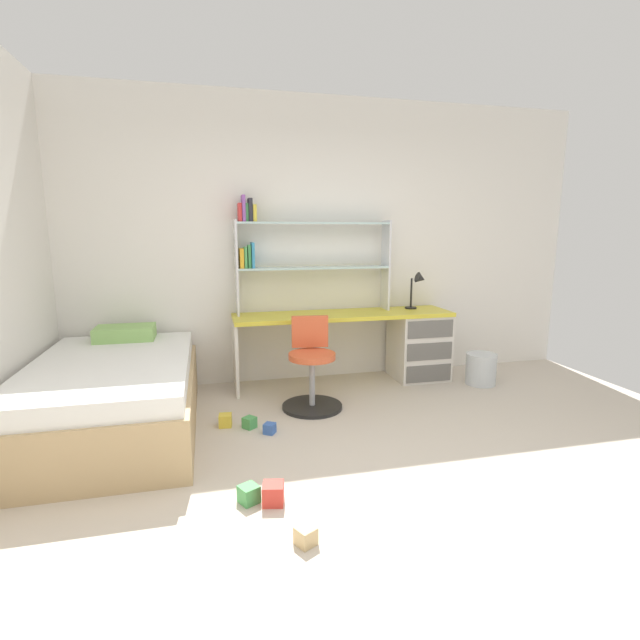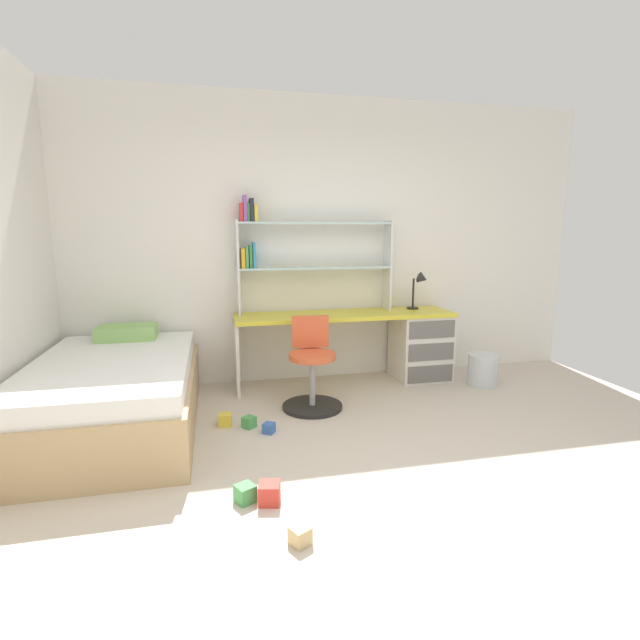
{
  "view_description": "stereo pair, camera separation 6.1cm",
  "coord_description": "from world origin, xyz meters",
  "px_view_note": "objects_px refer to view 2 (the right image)",
  "views": [
    {
      "loc": [
        -1.04,
        -2.2,
        1.5
      ],
      "look_at": [
        -0.16,
        1.45,
        0.8
      ],
      "focal_mm": 26.36,
      "sensor_mm": 36.0,
      "label": 1
    },
    {
      "loc": [
        -0.98,
        -2.22,
        1.5
      ],
      "look_at": [
        -0.16,
        1.45,
        0.8
      ],
      "focal_mm": 26.36,
      "sensor_mm": 36.0,
      "label": 2
    }
  ],
  "objects_px": {
    "swivel_chair": "(312,373)",
    "toy_block_yellow_2": "(225,420)",
    "waste_bin": "(483,370)",
    "toy_block_green_4": "(249,422)",
    "desk": "(400,341)",
    "toy_block_green_5": "(245,493)",
    "toy_block_blue_0": "(269,428)",
    "toy_block_natural_3": "(300,536)",
    "desk_lamp": "(420,285)",
    "toy_block_red_1": "(269,493)",
    "bookshelf_hutch": "(297,247)",
    "bed_platform": "(114,394)"
  },
  "relations": [
    {
      "from": "waste_bin",
      "to": "toy_block_blue_0",
      "type": "relative_size",
      "value": 3.95
    },
    {
      "from": "toy_block_red_1",
      "to": "toy_block_natural_3",
      "type": "xyz_separation_m",
      "value": [
        0.1,
        -0.39,
        -0.01
      ]
    },
    {
      "from": "bookshelf_hutch",
      "to": "swivel_chair",
      "type": "height_order",
      "value": "bookshelf_hutch"
    },
    {
      "from": "bed_platform",
      "to": "toy_block_natural_3",
      "type": "relative_size",
      "value": 21.84
    },
    {
      "from": "swivel_chair",
      "to": "toy_block_yellow_2",
      "type": "relative_size",
      "value": 8.0
    },
    {
      "from": "waste_bin",
      "to": "swivel_chair",
      "type": "bearing_deg",
      "value": -173.04
    },
    {
      "from": "waste_bin",
      "to": "toy_block_natural_3",
      "type": "bearing_deg",
      "value": -137.9
    },
    {
      "from": "toy_block_green_5",
      "to": "swivel_chair",
      "type": "bearing_deg",
      "value": 63.74
    },
    {
      "from": "desk",
      "to": "toy_block_green_5",
      "type": "xyz_separation_m",
      "value": [
        -1.7,
        -1.93,
        -0.36
      ]
    },
    {
      "from": "waste_bin",
      "to": "toy_block_green_4",
      "type": "relative_size",
      "value": 3.57
    },
    {
      "from": "swivel_chair",
      "to": "toy_block_yellow_2",
      "type": "distance_m",
      "value": 0.83
    },
    {
      "from": "bed_platform",
      "to": "waste_bin",
      "type": "bearing_deg",
      "value": 5.76
    },
    {
      "from": "waste_bin",
      "to": "toy_block_red_1",
      "type": "bearing_deg",
      "value": -145.19
    },
    {
      "from": "desk",
      "to": "toy_block_green_5",
      "type": "distance_m",
      "value": 2.6
    },
    {
      "from": "toy_block_blue_0",
      "to": "toy_block_yellow_2",
      "type": "bearing_deg",
      "value": 146.04
    },
    {
      "from": "desk",
      "to": "bed_platform",
      "type": "distance_m",
      "value": 2.7
    },
    {
      "from": "desk_lamp",
      "to": "toy_block_red_1",
      "type": "height_order",
      "value": "desk_lamp"
    },
    {
      "from": "swivel_chair",
      "to": "toy_block_green_4",
      "type": "relative_size",
      "value": 8.99
    },
    {
      "from": "desk",
      "to": "toy_block_blue_0",
      "type": "xyz_separation_m",
      "value": [
        -1.47,
        -1.04,
        -0.37
      ]
    },
    {
      "from": "toy_block_green_5",
      "to": "toy_block_blue_0",
      "type": "bearing_deg",
      "value": 75.16
    },
    {
      "from": "desk",
      "to": "swivel_chair",
      "type": "relative_size",
      "value": 2.77
    },
    {
      "from": "toy_block_green_5",
      "to": "toy_block_natural_3",
      "type": "bearing_deg",
      "value": -61.2
    },
    {
      "from": "bookshelf_hutch",
      "to": "toy_block_green_4",
      "type": "distance_m",
      "value": 1.77
    },
    {
      "from": "bookshelf_hutch",
      "to": "bed_platform",
      "type": "xyz_separation_m",
      "value": [
        -1.57,
        -0.84,
        -1.08
      ]
    },
    {
      "from": "desk",
      "to": "swivel_chair",
      "type": "height_order",
      "value": "swivel_chair"
    },
    {
      "from": "desk_lamp",
      "to": "toy_block_green_4",
      "type": "bearing_deg",
      "value": -152.44
    },
    {
      "from": "bookshelf_hutch",
      "to": "toy_block_green_5",
      "type": "xyz_separation_m",
      "value": [
        -0.67,
        -2.07,
        -1.3
      ]
    },
    {
      "from": "bookshelf_hutch",
      "to": "toy_block_natural_3",
      "type": "height_order",
      "value": "bookshelf_hutch"
    },
    {
      "from": "bookshelf_hutch",
      "to": "toy_block_red_1",
      "type": "bearing_deg",
      "value": -104.22
    },
    {
      "from": "bookshelf_hutch",
      "to": "toy_block_green_4",
      "type": "height_order",
      "value": "bookshelf_hutch"
    },
    {
      "from": "bed_platform",
      "to": "toy_block_green_5",
      "type": "distance_m",
      "value": 1.55
    },
    {
      "from": "bookshelf_hutch",
      "to": "bed_platform",
      "type": "height_order",
      "value": "bookshelf_hutch"
    },
    {
      "from": "desk_lamp",
      "to": "toy_block_yellow_2",
      "type": "relative_size",
      "value": 3.93
    },
    {
      "from": "bed_platform",
      "to": "toy_block_blue_0",
      "type": "xyz_separation_m",
      "value": [
        1.14,
        -0.34,
        -0.24
      ]
    },
    {
      "from": "toy_block_blue_0",
      "to": "bookshelf_hutch",
      "type": "bearing_deg",
      "value": 69.9
    },
    {
      "from": "toy_block_blue_0",
      "to": "toy_block_natural_3",
      "type": "bearing_deg",
      "value": -89.97
    },
    {
      "from": "desk",
      "to": "toy_block_blue_0",
      "type": "height_order",
      "value": "desk"
    },
    {
      "from": "toy_block_yellow_2",
      "to": "bed_platform",
      "type": "bearing_deg",
      "value": 171.3
    },
    {
      "from": "desk",
      "to": "swivel_chair",
      "type": "bearing_deg",
      "value": -151.07
    },
    {
      "from": "toy_block_green_5",
      "to": "toy_block_red_1",
      "type": "bearing_deg",
      "value": -17.61
    },
    {
      "from": "desk_lamp",
      "to": "swivel_chair",
      "type": "relative_size",
      "value": 0.49
    },
    {
      "from": "desk",
      "to": "desk_lamp",
      "type": "height_order",
      "value": "desk_lamp"
    },
    {
      "from": "toy_block_green_4",
      "to": "waste_bin",
      "type": "bearing_deg",
      "value": 12.95
    },
    {
      "from": "toy_block_blue_0",
      "to": "toy_block_green_5",
      "type": "relative_size",
      "value": 0.79
    },
    {
      "from": "bookshelf_hutch",
      "to": "swivel_chair",
      "type": "relative_size",
      "value": 1.95
    },
    {
      "from": "toy_block_green_4",
      "to": "toy_block_red_1",
      "type": "bearing_deg",
      "value": -88.15
    },
    {
      "from": "bookshelf_hutch",
      "to": "swivel_chair",
      "type": "bearing_deg",
      "value": -89.97
    },
    {
      "from": "toy_block_yellow_2",
      "to": "toy_block_natural_3",
      "type": "relative_size",
      "value": 1.1
    },
    {
      "from": "swivel_chair",
      "to": "toy_block_yellow_2",
      "type": "height_order",
      "value": "swivel_chair"
    },
    {
      "from": "toy_block_blue_0",
      "to": "toy_block_red_1",
      "type": "height_order",
      "value": "toy_block_red_1"
    }
  ]
}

